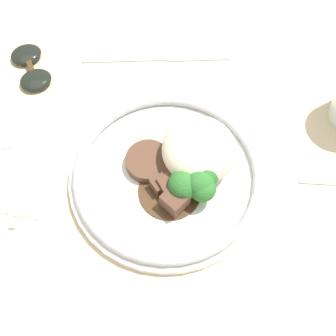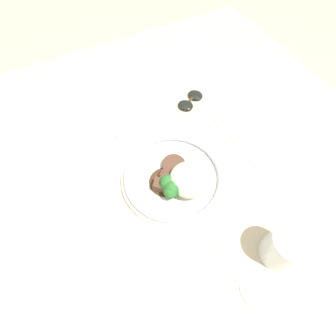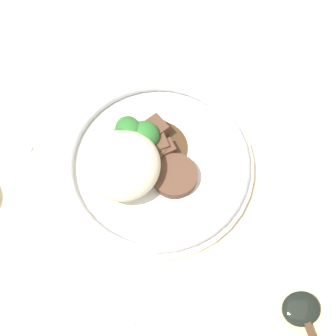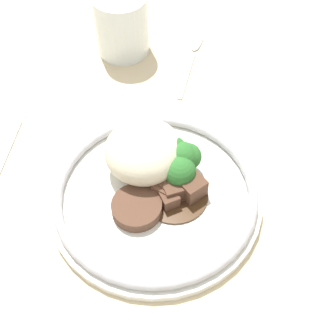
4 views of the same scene
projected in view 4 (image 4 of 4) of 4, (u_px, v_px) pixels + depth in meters
The scene contains 5 objects.
ground_plane at pixel (134, 227), 0.60m from camera, with size 8.00×8.00×0.00m, color tan.
dining_table at pixel (133, 221), 0.58m from camera, with size 1.21×1.19×0.03m.
plate at pixel (155, 181), 0.57m from camera, with size 0.26×0.26×0.07m.
juice_glass at pixel (122, 26), 0.72m from camera, with size 0.08×0.08×0.10m.
spoon at pixel (195, 48), 0.76m from camera, with size 0.17×0.02×0.01m.
Camera 4 is at (-0.28, -0.10, 0.52)m, focal length 50.00 mm.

